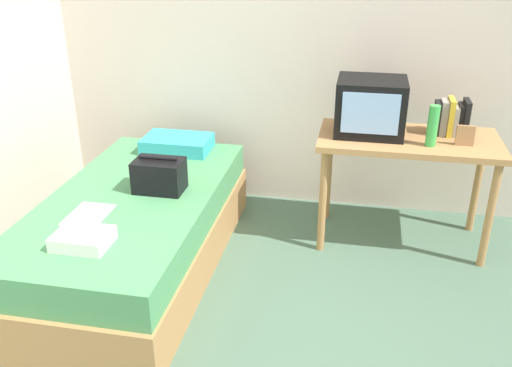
% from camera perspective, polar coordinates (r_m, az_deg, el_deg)
% --- Properties ---
extents(wall_back, '(5.20, 0.10, 2.60)m').
position_cam_1_polar(wall_back, '(4.13, 6.28, 14.98)').
color(wall_back, beige).
rests_on(wall_back, ground).
extents(bed, '(1.00, 2.00, 0.51)m').
position_cam_1_polar(bed, '(3.58, -12.33, -4.87)').
color(bed, '#B27F4C').
rests_on(bed, ground).
extents(desk, '(1.16, 0.60, 0.76)m').
position_cam_1_polar(desk, '(3.77, 15.33, 3.22)').
color(desk, '#B27F4C').
rests_on(desk, ground).
extents(tv, '(0.44, 0.39, 0.36)m').
position_cam_1_polar(tv, '(3.70, 11.71, 7.77)').
color(tv, black).
rests_on(tv, desk).
extents(water_bottle, '(0.07, 0.07, 0.26)m').
position_cam_1_polar(water_bottle, '(3.58, 17.74, 5.67)').
color(water_bottle, green).
rests_on(water_bottle, desk).
extents(book_row, '(0.21, 0.17, 0.24)m').
position_cam_1_polar(book_row, '(3.84, 19.48, 6.38)').
color(book_row, black).
rests_on(book_row, desk).
extents(picture_frame, '(0.11, 0.02, 0.13)m').
position_cam_1_polar(picture_frame, '(3.67, 20.74, 4.64)').
color(picture_frame, '#9E754C').
rests_on(picture_frame, desk).
extents(pillow, '(0.48, 0.32, 0.10)m').
position_cam_1_polar(pillow, '(4.09, -8.11, 4.09)').
color(pillow, '#33A8B7').
rests_on(pillow, bed).
extents(handbag, '(0.30, 0.20, 0.22)m').
position_cam_1_polar(handbag, '(3.44, -9.94, 0.83)').
color(handbag, black).
rests_on(handbag, bed).
extents(magazine, '(0.21, 0.29, 0.01)m').
position_cam_1_polar(magazine, '(3.27, -16.90, -3.12)').
color(magazine, white).
rests_on(magazine, bed).
extents(remote_dark, '(0.04, 0.16, 0.02)m').
position_cam_1_polar(remote_dark, '(2.97, -15.86, -5.79)').
color(remote_dark, black).
rests_on(remote_dark, bed).
extents(folded_towel, '(0.28, 0.22, 0.07)m').
position_cam_1_polar(folded_towel, '(2.97, -17.41, -5.47)').
color(folded_towel, white).
rests_on(folded_towel, bed).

